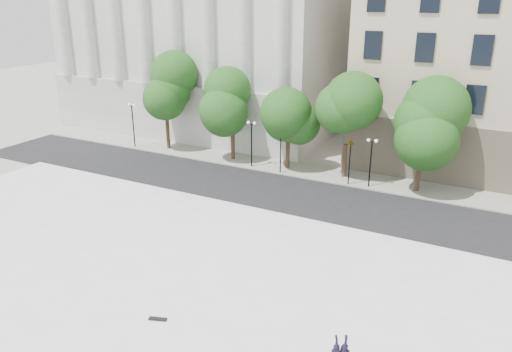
# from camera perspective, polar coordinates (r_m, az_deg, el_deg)

# --- Properties ---
(ground) EXTENTS (160.00, 160.00, 0.00)m
(ground) POSITION_cam_1_polar(r_m,az_deg,el_deg) (25.13, -15.11, -16.03)
(ground) COLOR #A8A69F
(ground) RESTS_ON ground
(plaza) EXTENTS (44.00, 22.00, 0.45)m
(plaza) POSITION_cam_1_polar(r_m,az_deg,el_deg) (26.84, -10.79, -12.51)
(plaza) COLOR white
(plaza) RESTS_ON ground
(street) EXTENTS (60.00, 8.00, 0.02)m
(street) POSITION_cam_1_polar(r_m,az_deg,el_deg) (38.38, 3.07, -2.17)
(street) COLOR black
(street) RESTS_ON ground
(far_sidewalk) EXTENTS (60.00, 4.00, 0.12)m
(far_sidewalk) POSITION_cam_1_polar(r_m,az_deg,el_deg) (43.54, 6.38, 0.55)
(far_sidewalk) COLOR #99968D
(far_sidewalk) RESTS_ON ground
(building_west) EXTENTS (31.50, 27.65, 25.60)m
(building_west) POSITION_cam_1_polar(r_m,az_deg,el_deg) (61.70, -3.39, 18.53)
(building_west) COLOR silver
(building_west) RESTS_ON ground
(traffic_light_west) EXTENTS (0.68, 1.79, 4.21)m
(traffic_light_west) POSITION_cam_1_polar(r_m,az_deg,el_deg) (41.78, 2.86, 5.05)
(traffic_light_west) COLOR black
(traffic_light_west) RESTS_ON ground
(traffic_light_east) EXTENTS (1.02, 1.88, 4.25)m
(traffic_light_east) POSITION_cam_1_polar(r_m,az_deg,el_deg) (39.72, 10.80, 3.98)
(traffic_light_east) COLOR black
(traffic_light_east) RESTS_ON ground
(skateboard) EXTENTS (0.86, 0.48, 0.09)m
(skateboard) POSITION_cam_1_polar(r_m,az_deg,el_deg) (24.24, -11.17, -15.73)
(skateboard) COLOR black
(skateboard) RESTS_ON plaza
(street_trees) EXTENTS (40.20, 4.64, 7.63)m
(street_trees) POSITION_cam_1_polar(r_m,az_deg,el_deg) (41.73, 7.01, 6.95)
(street_trees) COLOR #382619
(street_trees) RESTS_ON ground
(lamp_posts) EXTENTS (37.80, 0.28, 4.52)m
(lamp_posts) POSITION_cam_1_polar(r_m,az_deg,el_deg) (41.39, 5.88, 3.78)
(lamp_posts) COLOR black
(lamp_posts) RESTS_ON ground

